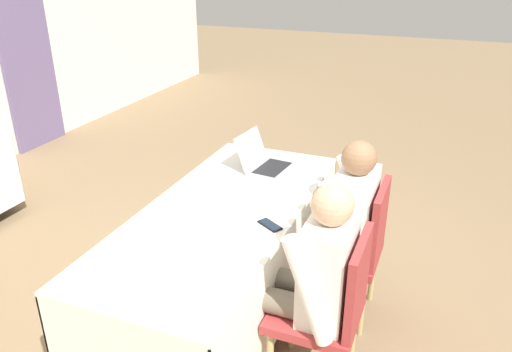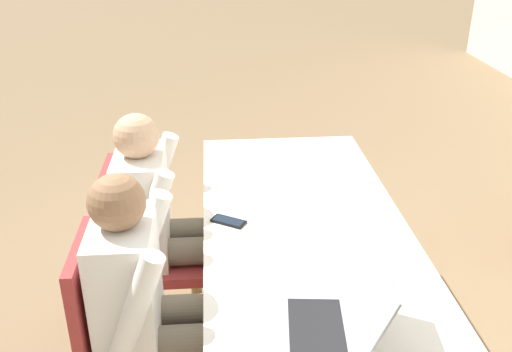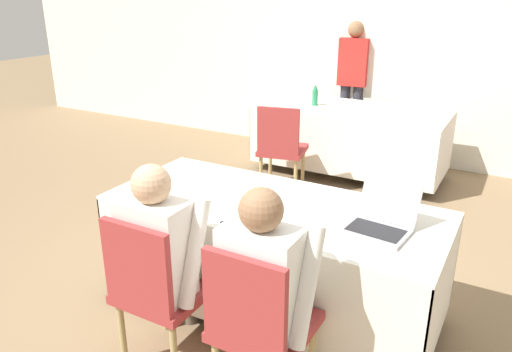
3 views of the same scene
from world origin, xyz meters
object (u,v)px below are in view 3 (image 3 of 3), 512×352
laptop (380,222)px  person_checkered_shirt (167,251)px  chair_near_right (258,323)px  person_white_shirt (269,282)px  cell_phone (234,222)px  chair_far_spare (281,145)px  person_red_shirt (353,80)px  water_bottle (315,95)px  chair_near_left (156,287)px

laptop → person_checkered_shirt: bearing=-141.2°
chair_near_right → person_white_shirt: person_white_shirt is taller
chair_near_right → laptop: bearing=-115.6°
cell_phone → chair_far_spare: bearing=141.1°
laptop → chair_far_spare: laptop is taller
cell_phone → chair_near_right: 0.61m
person_red_shirt → water_bottle: bearing=-103.6°
person_white_shirt → person_red_shirt: person_red_shirt is taller
laptop → chair_near_right: bearing=-109.5°
cell_phone → person_white_shirt: (0.38, -0.31, -0.09)m
laptop → water_bottle: bearing=125.7°
water_bottle → person_white_shirt: bearing=-70.6°
laptop → person_checkered_shirt: (-0.95, -0.61, -0.13)m
chair_near_left → chair_far_spare: 2.58m
water_bottle → chair_far_spare: water_bottle is taller
person_red_shirt → chair_far_spare: bearing=-99.4°
laptop → person_white_shirt: bearing=-113.2°
person_checkered_shirt → person_white_shirt: bearing=-180.0°
person_checkered_shirt → person_red_shirt: person_red_shirt is taller
chair_near_right → person_red_shirt: (-0.98, 4.11, 0.41)m
person_checkered_shirt → chair_far_spare: bearing=-77.5°
person_white_shirt → chair_near_left: bearing=9.6°
chair_near_right → person_white_shirt: size_ratio=0.78×
person_white_shirt → chair_near_right: bearing=90.0°
laptop → water_bottle: size_ratio=1.52×
chair_near_left → person_checkered_shirt: (0.00, 0.10, 0.16)m
person_red_shirt → person_checkered_shirt: bearing=-88.4°
chair_near_right → person_red_shirt: bearing=-76.5°
person_red_shirt → laptop: bearing=-72.4°
person_red_shirt → person_white_shirt: bearing=-79.9°
chair_near_right → person_checkered_shirt: 0.64m
laptop → person_red_shirt: bearing=117.4°
person_checkered_shirt → person_red_shirt: bearing=-84.6°
person_white_shirt → person_red_shirt: 4.13m
cell_phone → person_checkered_shirt: bearing=-95.5°
water_bottle → person_red_shirt: bearing=80.1°
cell_phone → water_bottle: bearing=135.7°
water_bottle → person_white_shirt: 3.39m
cell_phone → water_bottle: size_ratio=0.66×
person_white_shirt → person_red_shirt: (-0.98, 4.01, 0.25)m
chair_far_spare → chair_near_right: bearing=102.0°
water_bottle → person_checkered_shirt: 3.24m
chair_near_left → person_checkered_shirt: person_checkered_shirt is taller
chair_near_left → person_checkered_shirt: 0.19m
laptop → chair_near_left: laptop is taller
chair_near_left → person_red_shirt: 4.15m
water_bottle → person_red_shirt: person_red_shirt is taller
water_bottle → chair_near_right: water_bottle is taller
water_bottle → chair_near_left: 3.36m
chair_near_right → person_white_shirt: bearing=-90.0°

